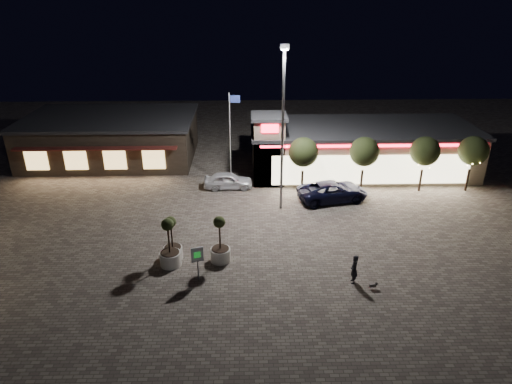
{
  "coord_description": "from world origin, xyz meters",
  "views": [
    {
      "loc": [
        -0.76,
        -23.98,
        15.93
      ],
      "look_at": [
        0.01,
        6.0,
        2.33
      ],
      "focal_mm": 32.0,
      "sensor_mm": 36.0,
      "label": 1
    }
  ],
  "objects_px": {
    "white_sedan": "(228,180)",
    "planter_mid": "(170,251)",
    "planter_left": "(173,246)",
    "pedestrian": "(354,269)",
    "valet_sign": "(197,257)",
    "pickup_truck": "(333,191)"
  },
  "relations": [
    {
      "from": "white_sedan",
      "to": "pedestrian",
      "type": "height_order",
      "value": "pedestrian"
    },
    {
      "from": "pedestrian",
      "to": "planter_left",
      "type": "xyz_separation_m",
      "value": [
        -10.91,
        2.89,
        0.02
      ]
    },
    {
      "from": "planter_left",
      "to": "valet_sign",
      "type": "bearing_deg",
      "value": -52.27
    },
    {
      "from": "pedestrian",
      "to": "planter_left",
      "type": "distance_m",
      "value": 11.29
    },
    {
      "from": "planter_left",
      "to": "planter_mid",
      "type": "distance_m",
      "value": 0.75
    },
    {
      "from": "white_sedan",
      "to": "planter_left",
      "type": "bearing_deg",
      "value": 162.98
    },
    {
      "from": "planter_left",
      "to": "valet_sign",
      "type": "relative_size",
      "value": 1.36
    },
    {
      "from": "pickup_truck",
      "to": "valet_sign",
      "type": "height_order",
      "value": "valet_sign"
    },
    {
      "from": "white_sedan",
      "to": "planter_mid",
      "type": "bearing_deg",
      "value": 163.69
    },
    {
      "from": "valet_sign",
      "to": "pedestrian",
      "type": "bearing_deg",
      "value": -3.38
    },
    {
      "from": "white_sedan",
      "to": "pedestrian",
      "type": "relative_size",
      "value": 2.29
    },
    {
      "from": "valet_sign",
      "to": "pickup_truck",
      "type": "bearing_deg",
      "value": 47.39
    },
    {
      "from": "planter_left",
      "to": "planter_mid",
      "type": "height_order",
      "value": "planter_mid"
    },
    {
      "from": "pickup_truck",
      "to": "planter_mid",
      "type": "relative_size",
      "value": 1.75
    },
    {
      "from": "pickup_truck",
      "to": "planter_mid",
      "type": "distance_m",
      "value": 14.9
    },
    {
      "from": "pickup_truck",
      "to": "pedestrian",
      "type": "height_order",
      "value": "pedestrian"
    },
    {
      "from": "pickup_truck",
      "to": "planter_left",
      "type": "relative_size",
      "value": 1.9
    },
    {
      "from": "pedestrian",
      "to": "planter_left",
      "type": "relative_size",
      "value": 0.6
    },
    {
      "from": "pickup_truck",
      "to": "pedestrian",
      "type": "relative_size",
      "value": 3.15
    },
    {
      "from": "planter_left",
      "to": "planter_mid",
      "type": "xyz_separation_m",
      "value": [
        -0.05,
        -0.74,
        0.08
      ]
    },
    {
      "from": "pedestrian",
      "to": "valet_sign",
      "type": "xyz_separation_m",
      "value": [
        -9.09,
        0.54,
        0.63
      ]
    },
    {
      "from": "white_sedan",
      "to": "planter_left",
      "type": "relative_size",
      "value": 1.39
    }
  ]
}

